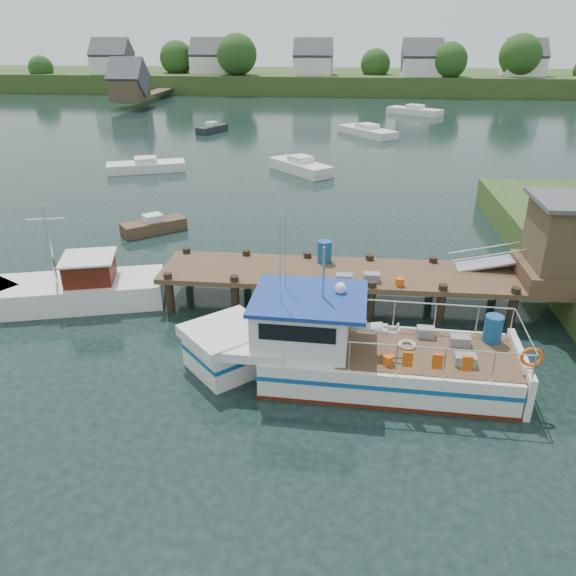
# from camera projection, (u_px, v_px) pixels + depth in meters

# --- Properties ---
(ground_plane) EXTENTS (160.00, 160.00, 0.00)m
(ground_plane) POSITION_uv_depth(u_px,v_px,m) (317.00, 303.00, 22.05)
(ground_plane) COLOR black
(far_shore) EXTENTS (140.00, 42.55, 9.22)m
(far_shore) POSITION_uv_depth(u_px,v_px,m) (344.00, 77.00, 95.45)
(far_shore) COLOR #354D1F
(far_shore) RESTS_ON ground
(dock) EXTENTS (16.60, 3.00, 4.78)m
(dock) POSITION_uv_depth(u_px,v_px,m) (496.00, 256.00, 20.51)
(dock) COLOR brown
(dock) RESTS_ON ground
(lobster_boat) EXTENTS (10.65, 3.46, 5.08)m
(lobster_boat) POSITION_uv_depth(u_px,v_px,m) (345.00, 352.00, 16.99)
(lobster_boat) COLOR silver
(lobster_boat) RESTS_ON ground
(work_boat) EXTENTS (7.68, 3.96, 4.04)m
(work_boat) POSITION_uv_depth(u_px,v_px,m) (70.00, 289.00, 21.72)
(work_boat) COLOR silver
(work_boat) RESTS_ON ground
(moored_rowboat) EXTENTS (3.27, 2.99, 0.96)m
(moored_rowboat) POSITION_uv_depth(u_px,v_px,m) (154.00, 225.00, 29.57)
(moored_rowboat) COLOR brown
(moored_rowboat) RESTS_ON ground
(moored_far) EXTENTS (6.91, 5.67, 1.15)m
(moored_far) POSITION_uv_depth(u_px,v_px,m) (415.00, 111.00, 69.79)
(moored_far) COLOR silver
(moored_far) RESTS_ON ground
(moored_a) EXTENTS (6.02, 3.78, 1.05)m
(moored_a) POSITION_uv_depth(u_px,v_px,m) (146.00, 166.00, 42.09)
(moored_a) COLOR silver
(moored_a) RESTS_ON ground
(moored_b) EXTENTS (5.13, 5.37, 1.23)m
(moored_b) POSITION_uv_depth(u_px,v_px,m) (300.00, 166.00, 41.74)
(moored_b) COLOR silver
(moored_b) RESTS_ON ground
(moored_d) EXTENTS (5.98, 6.63, 1.14)m
(moored_d) POSITION_uv_depth(u_px,v_px,m) (367.00, 131.00, 56.07)
(moored_d) COLOR silver
(moored_d) RESTS_ON ground
(moored_e) EXTENTS (2.78, 4.07, 1.07)m
(moored_e) POSITION_uv_depth(u_px,v_px,m) (212.00, 129.00, 57.66)
(moored_e) COLOR black
(moored_e) RESTS_ON ground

